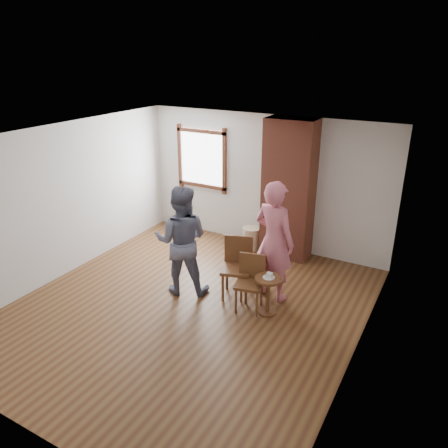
{
  "coord_description": "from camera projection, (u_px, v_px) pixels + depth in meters",
  "views": [
    {
      "loc": [
        3.29,
        -4.74,
        3.73
      ],
      "look_at": [
        0.2,
        0.8,
        1.15
      ],
      "focal_mm": 35.0,
      "sensor_mm": 36.0,
      "label": 1
    }
  ],
  "objects": [
    {
      "name": "stoneware_crock",
      "position": [
        251.0,
        238.0,
        8.62
      ],
      "size": [
        0.41,
        0.41,
        0.45
      ],
      "primitive_type": "cylinder",
      "rotation": [
        0.0,
        0.0,
        -0.2
      ],
      "color": "tan",
      "rests_on": "ground"
    },
    {
      "name": "dining_chair_left",
      "position": [
        250.0,
        279.0,
        6.58
      ],
      "size": [
        0.48,
        0.48,
        0.86
      ],
      "rotation": [
        0.0,
        0.0,
        0.22
      ],
      "color": "brown",
      "rests_on": "ground"
    },
    {
      "name": "brick_chimney",
      "position": [
        289.0,
        190.0,
        7.98
      ],
      "size": [
        0.9,
        0.5,
        2.6
      ],
      "primitive_type": "cube",
      "color": "#984A36",
      "rests_on": "ground"
    },
    {
      "name": "side_table",
      "position": [
        268.0,
        289.0,
        6.45
      ],
      "size": [
        0.4,
        0.4,
        0.6
      ],
      "color": "brown",
      "rests_on": "ground"
    },
    {
      "name": "cake_slice",
      "position": [
        269.0,
        275.0,
        6.36
      ],
      "size": [
        0.08,
        0.07,
        0.06
      ],
      "primitive_type": "cube",
      "color": "white",
      "rests_on": "cake_plate"
    },
    {
      "name": "dining_chair_right",
      "position": [
        237.0,
        263.0,
        6.91
      ],
      "size": [
        0.57,
        0.57,
        0.97
      ],
      "rotation": [
        0.0,
        0.0,
        0.32
      ],
      "color": "brown",
      "rests_on": "ground"
    },
    {
      "name": "person_pink",
      "position": [
        274.0,
        241.0,
        6.7
      ],
      "size": [
        0.79,
        0.61,
        1.93
      ],
      "primitive_type": "imported",
      "rotation": [
        0.0,
        0.0,
        2.91
      ],
      "color": "#CD6678",
      "rests_on": "ground"
    },
    {
      "name": "room_shell",
      "position": [
        203.0,
        185.0,
        6.56
      ],
      "size": [
        5.04,
        5.52,
        2.62
      ],
      "color": "silver",
      "rests_on": "ground"
    },
    {
      "name": "man",
      "position": [
        181.0,
        241.0,
        6.88
      ],
      "size": [
        1.07,
        0.97,
        1.8
      ],
      "primitive_type": "imported",
      "rotation": [
        0.0,
        0.0,
        3.54
      ],
      "color": "#131535",
      "rests_on": "ground"
    },
    {
      "name": "cake_plate",
      "position": [
        269.0,
        277.0,
        6.38
      ],
      "size": [
        0.18,
        0.18,
        0.01
      ],
      "primitive_type": "cylinder",
      "color": "white",
      "rests_on": "side_table"
    },
    {
      "name": "dark_pot",
      "position": [
        229.0,
        240.0,
        8.9
      ],
      "size": [
        0.17,
        0.17,
        0.16
      ],
      "primitive_type": "cylinder",
      "rotation": [
        0.0,
        0.0,
        0.08
      ],
      "color": "black",
      "rests_on": "ground"
    },
    {
      "name": "ground",
      "position": [
        188.0,
        308.0,
        6.72
      ],
      "size": [
        5.5,
        5.5,
        0.0
      ],
      "primitive_type": "plane",
      "color": "brown",
      "rests_on": "ground"
    }
  ]
}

